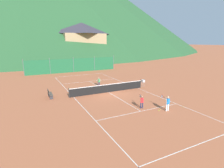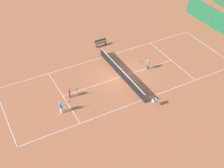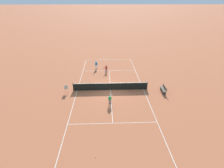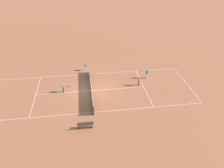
{
  "view_description": "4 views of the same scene",
  "coord_description": "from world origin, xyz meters",
  "px_view_note": "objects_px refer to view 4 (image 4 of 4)",
  "views": [
    {
      "loc": [
        -8.38,
        -17.63,
        5.74
      ],
      "look_at": [
        0.51,
        0.05,
        0.92
      ],
      "focal_mm": 28.0,
      "sensor_mm": 36.0,
      "label": 1
    },
    {
      "loc": [
        22.01,
        -12.91,
        19.65
      ],
      "look_at": [
        1.66,
        -1.94,
        0.96
      ],
      "focal_mm": 50.0,
      "sensor_mm": 36.0,
      "label": 2
    },
    {
      "loc": [
        0.58,
        19.05,
        10.28
      ],
      "look_at": [
        -0.14,
        1.19,
        1.41
      ],
      "focal_mm": 28.0,
      "sensor_mm": 36.0,
      "label": 3
    },
    {
      "loc": [
        -21.78,
        0.53,
        14.19
      ],
      "look_at": [
        -0.55,
        -2.41,
        1.06
      ],
      "focal_mm": 35.0,
      "sensor_mm": 36.0,
      "label": 4
    }
  ],
  "objects_px": {
    "tennis_ball_mid_court": "(34,90)",
    "tennis_ball_alley_right": "(58,113)",
    "player_far_baseline": "(64,87)",
    "tennis_ball_far_corner": "(145,80)",
    "tennis_net": "(91,87)",
    "player_near_service": "(138,80)",
    "tennis_ball_near_corner": "(143,71)",
    "ball_hopper": "(85,66)",
    "tennis_ball_alley_left": "(144,79)",
    "tennis_ball_service_box": "(5,90)",
    "player_near_baseline": "(147,73)",
    "courtside_bench": "(85,125)"
  },
  "relations": [
    {
      "from": "tennis_ball_alley_right",
      "to": "courtside_bench",
      "type": "distance_m",
      "value": 3.84
    },
    {
      "from": "player_far_baseline",
      "to": "tennis_ball_far_corner",
      "type": "bearing_deg",
      "value": -82.7
    },
    {
      "from": "courtside_bench",
      "to": "tennis_ball_service_box",
      "type": "bearing_deg",
      "value": 50.04
    },
    {
      "from": "tennis_ball_service_box",
      "to": "courtside_bench",
      "type": "xyz_separation_m",
      "value": [
        -7.75,
        -9.25,
        0.42
      ]
    },
    {
      "from": "tennis_ball_alley_left",
      "to": "ball_hopper",
      "type": "relative_size",
      "value": 0.07
    },
    {
      "from": "player_near_service",
      "to": "player_near_baseline",
      "type": "distance_m",
      "value": 2.15
    },
    {
      "from": "tennis_net",
      "to": "tennis_ball_far_corner",
      "type": "relative_size",
      "value": 139.09
    },
    {
      "from": "player_near_service",
      "to": "courtside_bench",
      "type": "bearing_deg",
      "value": 135.58
    },
    {
      "from": "tennis_ball_alley_left",
      "to": "tennis_ball_near_corner",
      "type": "bearing_deg",
      "value": -11.52
    },
    {
      "from": "player_near_service",
      "to": "player_near_baseline",
      "type": "bearing_deg",
      "value": -43.27
    },
    {
      "from": "tennis_ball_alley_right",
      "to": "tennis_ball_alley_left",
      "type": "bearing_deg",
      "value": -62.84
    },
    {
      "from": "tennis_ball_alley_left",
      "to": "tennis_ball_alley_right",
      "type": "xyz_separation_m",
      "value": [
        -5.37,
        10.47,
        0.0
      ]
    },
    {
      "from": "tennis_ball_alley_right",
      "to": "tennis_ball_near_corner",
      "type": "xyz_separation_m",
      "value": [
        7.65,
        -10.93,
        0.0
      ]
    },
    {
      "from": "tennis_net",
      "to": "tennis_ball_alley_left",
      "type": "bearing_deg",
      "value": -76.13
    },
    {
      "from": "player_far_baseline",
      "to": "tennis_ball_far_corner",
      "type": "xyz_separation_m",
      "value": [
        1.3,
        -10.17,
        -0.64
      ]
    },
    {
      "from": "player_near_baseline",
      "to": "tennis_ball_alley_left",
      "type": "bearing_deg",
      "value": 129.47
    },
    {
      "from": "tennis_ball_near_corner",
      "to": "tennis_ball_alley_left",
      "type": "bearing_deg",
      "value": 168.48
    },
    {
      "from": "ball_hopper",
      "to": "tennis_net",
      "type": "bearing_deg",
      "value": -174.94
    },
    {
      "from": "player_near_service",
      "to": "tennis_ball_alley_left",
      "type": "distance_m",
      "value": 1.72
    },
    {
      "from": "tennis_ball_far_corner",
      "to": "player_near_service",
      "type": "bearing_deg",
      "value": 128.59
    },
    {
      "from": "tennis_net",
      "to": "player_near_service",
      "type": "relative_size",
      "value": 8.01
    },
    {
      "from": "player_near_baseline",
      "to": "tennis_ball_mid_court",
      "type": "xyz_separation_m",
      "value": [
        -1.04,
        14.03,
        -0.72
      ]
    },
    {
      "from": "tennis_ball_alley_left",
      "to": "tennis_ball_near_corner",
      "type": "height_order",
      "value": "same"
    },
    {
      "from": "tennis_ball_alley_right",
      "to": "courtside_bench",
      "type": "xyz_separation_m",
      "value": [
        -2.67,
        -2.73,
        0.42
      ]
    },
    {
      "from": "player_near_baseline",
      "to": "tennis_ball_alley_left",
      "type": "relative_size",
      "value": 19.71
    },
    {
      "from": "tennis_ball_service_box",
      "to": "courtside_bench",
      "type": "distance_m",
      "value": 12.08
    },
    {
      "from": "tennis_ball_service_box",
      "to": "tennis_net",
      "type": "bearing_deg",
      "value": -97.92
    },
    {
      "from": "tennis_net",
      "to": "ball_hopper",
      "type": "xyz_separation_m",
      "value": [
        5.31,
        0.47,
        0.16
      ]
    },
    {
      "from": "player_near_baseline",
      "to": "courtside_bench",
      "type": "bearing_deg",
      "value": 135.79
    },
    {
      "from": "tennis_ball_service_box",
      "to": "tennis_ball_near_corner",
      "type": "relative_size",
      "value": 1.0
    },
    {
      "from": "tennis_ball_service_box",
      "to": "tennis_ball_mid_court",
      "type": "height_order",
      "value": "same"
    },
    {
      "from": "tennis_net",
      "to": "tennis_ball_mid_court",
      "type": "xyz_separation_m",
      "value": [
        1.01,
        6.74,
        -0.47
      ]
    },
    {
      "from": "tennis_net",
      "to": "tennis_ball_service_box",
      "type": "height_order",
      "value": "tennis_net"
    },
    {
      "from": "ball_hopper",
      "to": "player_near_service",
      "type": "bearing_deg",
      "value": -127.52
    },
    {
      "from": "player_far_baseline",
      "to": "tennis_ball_far_corner",
      "type": "relative_size",
      "value": 17.44
    },
    {
      "from": "player_far_baseline",
      "to": "player_near_baseline",
      "type": "relative_size",
      "value": 0.88
    },
    {
      "from": "courtside_bench",
      "to": "tennis_ball_mid_court",
      "type": "bearing_deg",
      "value": 38.57
    },
    {
      "from": "tennis_ball_service_box",
      "to": "ball_hopper",
      "type": "distance_m",
      "value": 10.44
    },
    {
      "from": "player_near_baseline",
      "to": "tennis_ball_far_corner",
      "type": "relative_size",
      "value": 19.71
    },
    {
      "from": "tennis_ball_far_corner",
      "to": "player_near_baseline",
      "type": "bearing_deg",
      "value": -24.92
    },
    {
      "from": "player_near_service",
      "to": "tennis_ball_far_corner",
      "type": "relative_size",
      "value": 17.37
    },
    {
      "from": "tennis_ball_far_corner",
      "to": "tennis_ball_near_corner",
      "type": "xyz_separation_m",
      "value": [
        2.54,
        -0.32,
        0.0
      ]
    },
    {
      "from": "courtside_bench",
      "to": "player_near_service",
      "type": "bearing_deg",
      "value": -44.42
    },
    {
      "from": "ball_hopper",
      "to": "tennis_ball_mid_court",
      "type": "bearing_deg",
      "value": 124.43
    },
    {
      "from": "player_far_baseline",
      "to": "tennis_ball_alley_left",
      "type": "xyz_separation_m",
      "value": [
        1.57,
        -10.02,
        -0.64
      ]
    },
    {
      "from": "ball_hopper",
      "to": "tennis_ball_alley_left",
      "type": "bearing_deg",
      "value": -116.26
    },
    {
      "from": "tennis_ball_mid_court",
      "to": "tennis_ball_alley_right",
      "type": "relative_size",
      "value": 1.0
    },
    {
      "from": "player_far_baseline",
      "to": "tennis_ball_alley_right",
      "type": "distance_m",
      "value": 3.88
    },
    {
      "from": "player_near_baseline",
      "to": "tennis_ball_service_box",
      "type": "distance_m",
      "value": 17.45
    },
    {
      "from": "tennis_net",
      "to": "player_near_service",
      "type": "height_order",
      "value": "player_near_service"
    }
  ]
}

